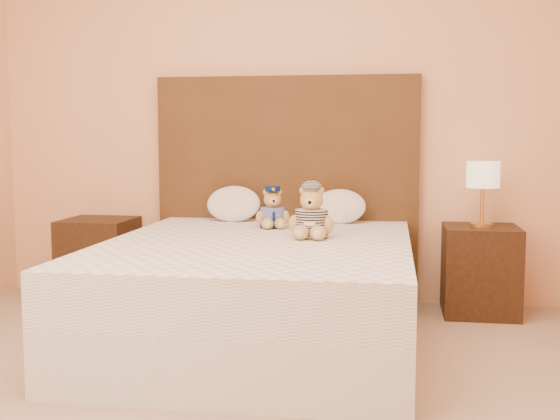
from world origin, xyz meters
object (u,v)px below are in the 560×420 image
object	(u,v)px
nightstand_right	(480,270)
pillow_left	(233,202)
lamp	(483,178)
bed	(258,291)
pillow_right	(340,205)
nightstand_left	(99,259)
teddy_prisoner	(312,212)
teddy_police	(272,207)

from	to	relation	value
nightstand_right	pillow_left	world-z (taller)	pillow_left
pillow_left	nightstand_right	bearing A→B (deg)	-1.09
lamp	pillow_left	bearing A→B (deg)	178.91
lamp	pillow_left	distance (m)	1.58
bed	pillow_right	distance (m)	0.99
nightstand_left	teddy_prisoner	world-z (taller)	teddy_prisoner
lamp	teddy_police	size ratio (longest dim) A/B	1.60
bed	pillow_left	xyz separation A→B (m)	(-0.32, 0.83, 0.40)
pillow_left	lamp	bearing A→B (deg)	-1.09
nightstand_left	nightstand_right	bearing A→B (deg)	0.00
teddy_prisoner	pillow_left	xyz separation A→B (m)	(-0.59, 0.69, -0.02)
teddy_police	lamp	bearing A→B (deg)	-4.93
bed	lamp	bearing A→B (deg)	32.62
bed	lamp	size ratio (longest dim) A/B	5.00
nightstand_right	pillow_left	distance (m)	1.62
bed	teddy_police	bearing A→B (deg)	91.41
nightstand_right	lamp	world-z (taller)	lamp
nightstand_left	teddy_police	world-z (taller)	teddy_police
pillow_right	nightstand_left	bearing A→B (deg)	-178.94
teddy_prisoner	pillow_left	bearing A→B (deg)	131.86
nightstand_left	pillow_left	distance (m)	1.01
nightstand_left	teddy_prisoner	distance (m)	1.71
bed	pillow_right	bearing A→B (deg)	65.90
nightstand_left	teddy_police	bearing A→B (deg)	-12.12
bed	teddy_prisoner	world-z (taller)	teddy_prisoner
teddy_police	pillow_right	distance (m)	0.49
lamp	teddy_police	xyz separation A→B (m)	(-1.26, -0.27, -0.17)
bed	teddy_prisoner	bearing A→B (deg)	27.78
lamp	teddy_prisoner	world-z (taller)	lamp
teddy_police	nightstand_right	bearing A→B (deg)	-4.93
teddy_police	pillow_left	size ratio (longest dim) A/B	0.70
nightstand_right	teddy_police	xyz separation A→B (m)	(-1.26, -0.27, 0.40)
nightstand_right	lamp	distance (m)	0.57
teddy_police	bed	bearing A→B (deg)	-105.40
nightstand_left	nightstand_right	size ratio (longest dim) A/B	1.00
nightstand_left	teddy_police	size ratio (longest dim) A/B	2.21
bed	pillow_right	size ratio (longest dim) A/B	5.97
nightstand_right	teddy_prisoner	distance (m)	1.25
teddy_police	nightstand_left	bearing A→B (deg)	151.07
teddy_police	teddy_prisoner	size ratio (longest dim) A/B	0.86
nightstand_right	teddy_prisoner	size ratio (longest dim) A/B	1.90
pillow_right	lamp	bearing A→B (deg)	-1.96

